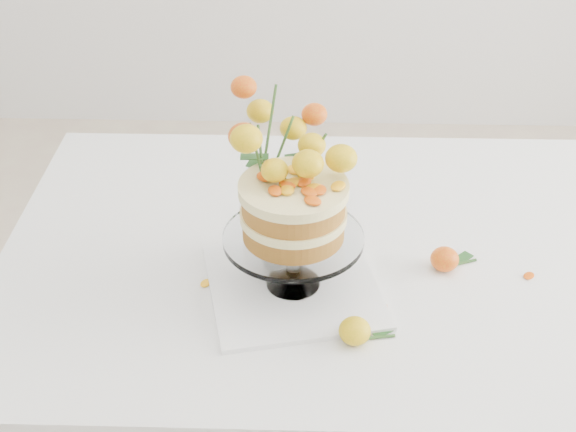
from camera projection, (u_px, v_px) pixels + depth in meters
name	position (u px, v px, depth m)	size (l,w,h in m)	color
table	(363.00, 281.00, 1.61)	(1.43, 0.93, 0.76)	tan
napkin	(293.00, 286.00, 1.46)	(0.30, 0.30, 0.01)	white
cake_stand	(293.00, 216.00, 1.38)	(0.25, 0.25, 0.22)	silver
rose_vase	(283.00, 161.00, 1.39)	(0.32, 0.32, 0.40)	silver
loose_rose_near	(355.00, 331.00, 1.34)	(0.10, 0.05, 0.05)	yellow
loose_rose_far	(445.00, 259.00, 1.50)	(0.09, 0.05, 0.05)	red
stray_petal_a	(304.00, 278.00, 1.49)	(0.03, 0.02, 0.00)	#FFAC10
stray_petal_b	(358.00, 293.00, 1.45)	(0.03, 0.02, 0.00)	#FFAC10
stray_petal_c	(382.00, 308.00, 1.42)	(0.03, 0.02, 0.00)	#FFAC10
stray_petal_d	(231.00, 261.00, 1.53)	(0.03, 0.02, 0.00)	#FFAC10
stray_petal_e	(206.00, 283.00, 1.47)	(0.03, 0.02, 0.00)	#FFAC10
stray_petal_f	(529.00, 276.00, 1.49)	(0.03, 0.02, 0.00)	#FFAC10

